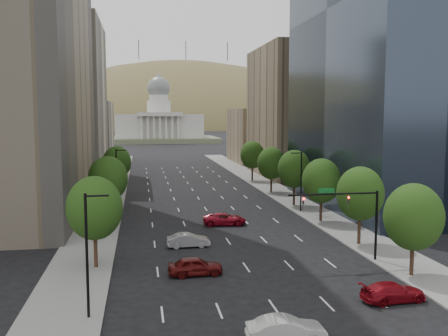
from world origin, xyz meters
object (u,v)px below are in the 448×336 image
capitol (159,126)px  car_red_far (224,219)px  traffic_signal (353,210)px  car_maroon (195,266)px  car_red_near (393,292)px  car_white (286,330)px  car_silver (188,240)px

capitol → car_red_far: 201.38m
traffic_signal → capitol: 219.99m
capitol → car_maroon: size_ratio=12.20×
car_red_near → car_maroon: car_maroon is taller
capitol → car_white: (-0.78, -235.58, -7.74)m
car_white → car_silver: (-3.94, 24.07, -0.07)m
car_maroon → car_silver: size_ratio=1.06×
car_maroon → traffic_signal: bearing=-86.9°
traffic_signal → car_red_far: traffic_signal is taller
capitol → car_white: 235.71m
car_white → car_maroon: bearing=18.0°
car_red_near → car_white: bearing=113.0°
car_maroon → car_white: bearing=-166.2°
car_red_near → car_red_far: (-8.41, 28.86, 0.04)m
car_red_near → traffic_signal: bearing=-11.6°
traffic_signal → car_silver: size_ratio=1.96×
traffic_signal → capitol: capitol is taller
capitol → car_silver: size_ratio=12.92×
car_red_near → car_red_far: bearing=10.8°
car_white → car_red_far: (1.77, 34.36, -0.05)m
traffic_signal → capitol: size_ratio=0.15×
traffic_signal → car_red_far: size_ratio=1.62×
car_red_near → car_silver: 23.33m
traffic_signal → car_white: 19.97m
traffic_signal → capitol: bearing=92.7°
car_red_near → car_silver: size_ratio=1.11×
traffic_signal → car_red_far: 21.26m
traffic_signal → capitol: (-10.53, 219.71, 3.40)m
capitol → car_white: size_ratio=11.85×
capitol → car_red_far: size_ratio=10.63×
capitol → traffic_signal: bearing=-87.3°
traffic_signal → car_red_near: (-1.13, -10.37, -4.42)m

